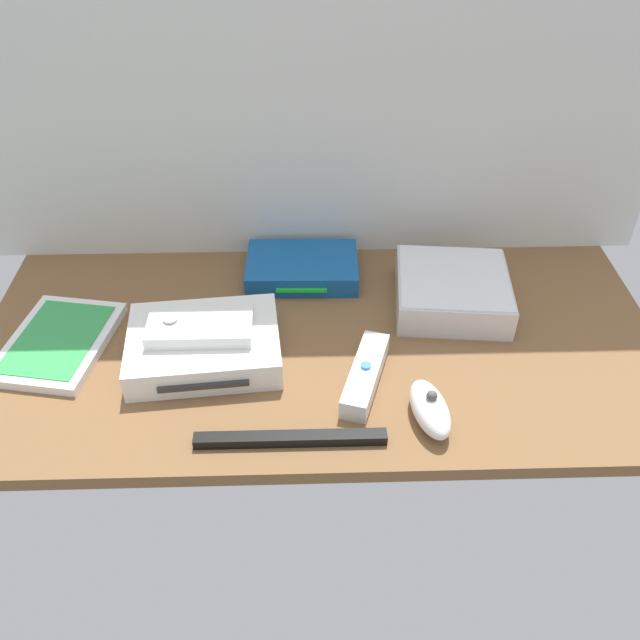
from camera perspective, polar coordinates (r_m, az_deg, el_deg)
ground_plane at (r=100.13cm, az=0.00°, el=-2.21°), size 100.00×48.00×2.00cm
back_wall at (r=104.98cm, az=-0.41°, el=20.78°), size 110.00×1.20×64.00cm
game_console at (r=96.84cm, az=-9.70°, el=-2.10°), size 22.37×17.93×4.40cm
mini_computer at (r=106.69cm, az=11.05°, el=2.46°), size 18.63×18.63×5.30cm
game_case at (r=105.23cm, az=-21.13°, el=-1.74°), size 16.78×21.13×1.56cm
network_router at (r=111.32cm, az=-1.51°, el=4.41°), size 18.28×12.70×3.40cm
remote_wand at (r=92.27cm, az=3.82°, el=-4.61°), size 7.90×15.20×3.40cm
remote_nunchuk at (r=88.05cm, az=9.22°, el=-7.38°), size 6.07×10.61×5.10cm
remote_classic_pad at (r=95.17cm, az=-10.04°, el=-0.47°), size 14.40×8.01×2.40cm
sensor_bar at (r=85.47cm, az=-2.50°, el=-9.94°), size 24.01×1.90×1.40cm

